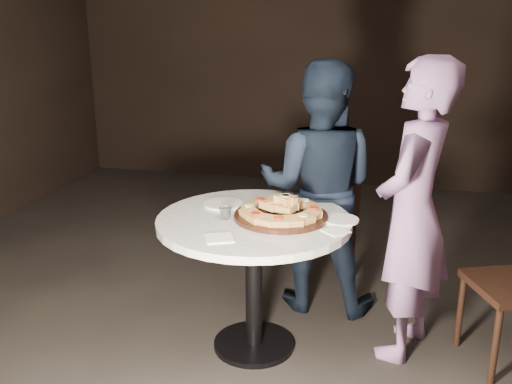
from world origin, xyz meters
TOP-DOWN VIEW (x-y plane):
  - floor at (0.00, 0.00)m, footprint 7.00×7.00m
  - table at (-0.14, -0.02)m, footprint 1.38×1.38m
  - serving_board at (-0.00, 0.01)m, footprint 0.57×0.57m
  - focaccia_pile at (0.00, 0.01)m, footprint 0.45×0.45m
  - plate_left at (-0.36, 0.15)m, footprint 0.29×0.29m
  - plate_right at (0.32, 0.04)m, footprint 0.20×0.20m
  - water_glass at (-0.29, -0.07)m, footprint 0.07×0.07m
  - napkin_near at (-0.24, -0.35)m, footprint 0.18×0.18m
  - napkin_far at (0.31, -0.13)m, footprint 0.16×0.16m
  - chair_far at (0.14, 1.03)m, footprint 0.50×0.51m
  - diner_navy at (0.13, 0.59)m, footprint 0.79×0.62m
  - diner_teal at (0.69, 0.16)m, footprint 0.56×0.69m

SIDE VIEW (x-z plane):
  - floor at x=0.00m, z-range 0.00..0.00m
  - chair_far at x=0.14m, z-range 0.07..0.98m
  - table at x=-0.14m, z-range 0.25..1.04m
  - napkin_far at x=0.31m, z-range 0.79..0.79m
  - napkin_near at x=-0.24m, z-range 0.79..0.80m
  - plate_right at x=0.32m, z-range 0.79..0.80m
  - plate_left at x=-0.36m, z-range 0.79..0.80m
  - diner_navy at x=0.13m, z-range 0.00..1.59m
  - serving_board at x=0.00m, z-range 0.79..0.81m
  - water_glass at x=-0.29m, z-range 0.79..0.85m
  - diner_teal at x=0.69m, z-range 0.00..1.65m
  - focaccia_pile at x=0.00m, z-range 0.79..0.91m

